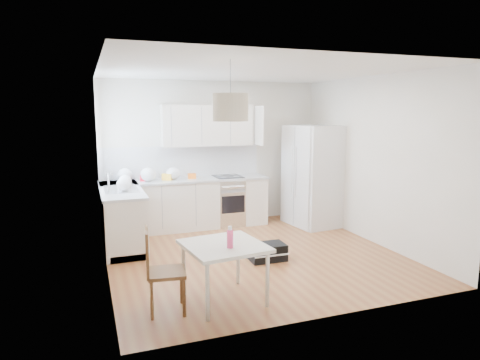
# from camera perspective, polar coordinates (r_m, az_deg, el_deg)

# --- Properties ---
(floor) EXTENTS (4.20, 4.20, 0.00)m
(floor) POSITION_cam_1_polar(r_m,az_deg,el_deg) (6.54, 1.77, -9.92)
(floor) COLOR brown
(floor) RESTS_ON ground
(ceiling) EXTENTS (4.20, 4.20, 0.00)m
(ceiling) POSITION_cam_1_polar(r_m,az_deg,el_deg) (6.21, 1.90, 14.36)
(ceiling) COLOR white
(ceiling) RESTS_ON wall_back
(wall_back) EXTENTS (4.20, 0.00, 4.20)m
(wall_back) POSITION_cam_1_polar(r_m,az_deg,el_deg) (8.21, -3.63, 3.64)
(wall_back) COLOR beige
(wall_back) RESTS_ON floor
(wall_left) EXTENTS (0.00, 4.20, 4.20)m
(wall_left) POSITION_cam_1_polar(r_m,az_deg,el_deg) (5.79, -17.83, 0.91)
(wall_left) COLOR beige
(wall_left) RESTS_ON floor
(wall_right) EXTENTS (0.00, 4.20, 4.20)m
(wall_right) POSITION_cam_1_polar(r_m,az_deg,el_deg) (7.27, 17.40, 2.53)
(wall_right) COLOR beige
(wall_right) RESTS_ON floor
(window_glassblock) EXTENTS (0.02, 1.00, 1.00)m
(window_glassblock) POSITION_cam_1_polar(r_m,az_deg,el_deg) (6.90, -18.29, 5.49)
(window_glassblock) COLOR #BFE0F9
(window_glassblock) RESTS_ON wall_left
(cabinets_back) EXTENTS (3.00, 0.60, 0.88)m
(cabinets_back) POSITION_cam_1_polar(r_m,az_deg,el_deg) (7.91, -7.13, -3.30)
(cabinets_back) COLOR beige
(cabinets_back) RESTS_ON floor
(cabinets_left) EXTENTS (0.60, 1.80, 0.88)m
(cabinets_left) POSITION_cam_1_polar(r_m,az_deg,el_deg) (7.16, -15.47, -4.89)
(cabinets_left) COLOR beige
(cabinets_left) RESTS_ON floor
(counter_back) EXTENTS (3.02, 0.64, 0.04)m
(counter_back) POSITION_cam_1_polar(r_m,az_deg,el_deg) (7.83, -7.19, -0.01)
(counter_back) COLOR #B0B2B5
(counter_back) RESTS_ON cabinets_back
(counter_left) EXTENTS (0.64, 1.82, 0.04)m
(counter_left) POSITION_cam_1_polar(r_m,az_deg,el_deg) (7.06, -15.63, -1.27)
(counter_left) COLOR #B0B2B5
(counter_left) RESTS_ON cabinets_left
(backsplash_back) EXTENTS (3.00, 0.01, 0.58)m
(backsplash_back) POSITION_cam_1_polar(r_m,az_deg,el_deg) (8.07, -7.70, 2.48)
(backsplash_back) COLOR white
(backsplash_back) RESTS_ON wall_back
(backsplash_left) EXTENTS (0.01, 1.80, 0.58)m
(backsplash_left) POSITION_cam_1_polar(r_m,az_deg,el_deg) (7.00, -18.13, 1.10)
(backsplash_left) COLOR white
(backsplash_left) RESTS_ON wall_left
(upper_cabinets) EXTENTS (1.70, 0.32, 0.75)m
(upper_cabinets) POSITION_cam_1_polar(r_m,az_deg,el_deg) (7.98, -4.38, 7.25)
(upper_cabinets) COLOR beige
(upper_cabinets) RESTS_ON wall_back
(range_oven) EXTENTS (0.50, 0.61, 0.88)m
(range_oven) POSITION_cam_1_polar(r_m,az_deg,el_deg) (8.12, -1.61, -2.90)
(range_oven) COLOR silver
(range_oven) RESTS_ON floor
(sink) EXTENTS (0.50, 0.80, 0.16)m
(sink) POSITION_cam_1_polar(r_m,az_deg,el_deg) (7.01, -15.60, -1.22)
(sink) COLOR silver
(sink) RESTS_ON counter_left
(refrigerator) EXTENTS (0.99, 1.03, 1.88)m
(refrigerator) POSITION_cam_1_polar(r_m,az_deg,el_deg) (8.13, 9.84, 0.56)
(refrigerator) COLOR silver
(refrigerator) RESTS_ON floor
(dining_table) EXTENTS (0.94, 0.94, 0.67)m
(dining_table) POSITION_cam_1_polar(r_m,az_deg,el_deg) (4.86, -2.13, -9.33)
(dining_table) COLOR beige
(dining_table) RESTS_ON floor
(dining_chair) EXTENTS (0.44, 0.44, 0.92)m
(dining_chair) POSITION_cam_1_polar(r_m,az_deg,el_deg) (4.71, -9.75, -11.80)
(dining_chair) COLOR #462C15
(dining_chair) RESTS_ON floor
(drink_bottle) EXTENTS (0.07, 0.07, 0.24)m
(drink_bottle) POSITION_cam_1_polar(r_m,az_deg,el_deg) (4.68, -1.34, -7.60)
(drink_bottle) COLOR #DB3D6E
(drink_bottle) RESTS_ON dining_table
(gym_bag) EXTENTS (0.53, 0.35, 0.24)m
(gym_bag) POSITION_cam_1_polar(r_m,az_deg,el_deg) (6.29, 3.64, -9.55)
(gym_bag) COLOR black
(gym_bag) RESTS_ON floor
(pendant_lamp) EXTENTS (0.45, 0.45, 0.31)m
(pendant_lamp) POSITION_cam_1_polar(r_m,az_deg,el_deg) (4.81, -1.27, 9.67)
(pendant_lamp) COLOR beige
(pendant_lamp) RESTS_ON ceiling
(grocery_bag_a) EXTENTS (0.26, 0.22, 0.23)m
(grocery_bag_a) POSITION_cam_1_polar(r_m,az_deg,el_deg) (7.73, -15.11, 0.66)
(grocery_bag_a) COLOR white
(grocery_bag_a) RESTS_ON counter_back
(grocery_bag_b) EXTENTS (0.27, 0.23, 0.25)m
(grocery_bag_b) POSITION_cam_1_polar(r_m,az_deg,el_deg) (7.66, -12.11, 0.74)
(grocery_bag_b) COLOR white
(grocery_bag_b) RESTS_ON counter_back
(grocery_bag_c) EXTENTS (0.25, 0.21, 0.22)m
(grocery_bag_c) POSITION_cam_1_polar(r_m,az_deg,el_deg) (7.77, -8.90, 0.86)
(grocery_bag_c) COLOR white
(grocery_bag_c) RESTS_ON counter_back
(grocery_bag_d) EXTENTS (0.20, 0.17, 0.18)m
(grocery_bag_d) POSITION_cam_1_polar(r_m,az_deg,el_deg) (7.26, -15.09, -0.08)
(grocery_bag_d) COLOR white
(grocery_bag_d) RESTS_ON counter_back
(grocery_bag_e) EXTENTS (0.23, 0.20, 0.21)m
(grocery_bag_e) POSITION_cam_1_polar(r_m,az_deg,el_deg) (6.82, -15.18, -0.54)
(grocery_bag_e) COLOR white
(grocery_bag_e) RESTS_ON counter_left
(snack_orange) EXTENTS (0.15, 0.10, 0.10)m
(snack_orange) POSITION_cam_1_polar(r_m,az_deg,el_deg) (7.84, -6.44, 0.54)
(snack_orange) COLOR orange
(snack_orange) RESTS_ON counter_back
(snack_yellow) EXTENTS (0.20, 0.18, 0.12)m
(snack_yellow) POSITION_cam_1_polar(r_m,az_deg,el_deg) (7.73, -9.69, 0.41)
(snack_yellow) COLOR gold
(snack_yellow) RESTS_ON counter_back
(snack_red) EXTENTS (0.17, 0.11, 0.11)m
(snack_red) POSITION_cam_1_polar(r_m,az_deg,el_deg) (7.72, -12.60, 0.27)
(snack_red) COLOR red
(snack_red) RESTS_ON counter_back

